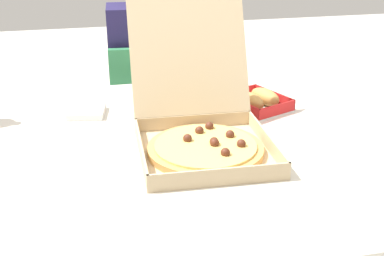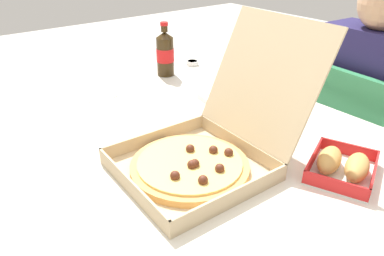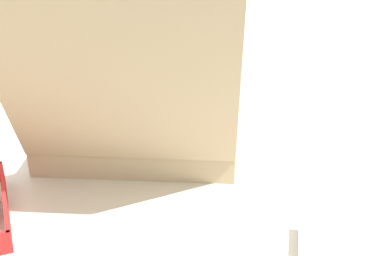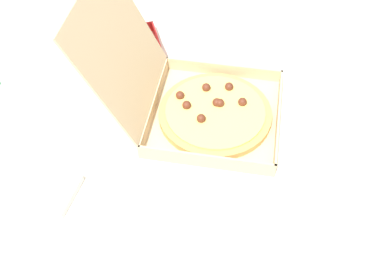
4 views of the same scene
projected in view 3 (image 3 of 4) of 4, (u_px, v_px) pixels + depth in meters
The scene contains 3 objects.
dining_table at pixel (204, 182), 0.98m from camera, with size 1.43×1.10×0.73m.
pizza_box_open at pixel (143, 120), 0.96m from camera, with size 0.36×0.50×0.36m.
napkin_pile at pixel (343, 255), 0.69m from camera, with size 0.11×0.11×0.02m, color white.
Camera 3 is at (0.00, 0.82, 1.21)m, focal length 49.39 mm.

